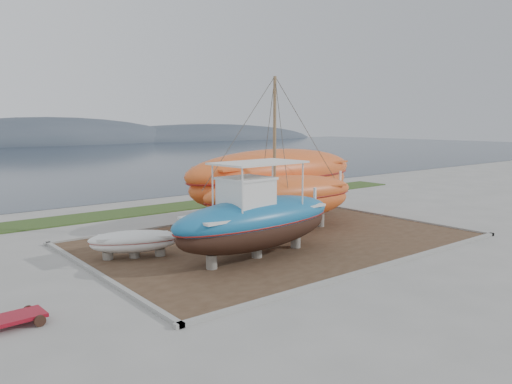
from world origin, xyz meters
TOP-DOWN VIEW (x-y plane):
  - ground at (0.00, 0.00)m, footprint 140.00×140.00m
  - dirt_patch at (0.00, 4.00)m, footprint 18.00×12.00m
  - curb_frame at (0.00, 4.00)m, footprint 18.60×12.60m
  - grass_strip at (0.00, 15.50)m, footprint 44.00×3.00m
  - blue_caique at (-2.90, 2.11)m, footprint 8.62×3.25m
  - white_dinghy at (-6.97, 5.36)m, footprint 3.99×2.79m
  - orange_sailboat at (1.21, 5.14)m, footprint 9.27×3.72m
  - orange_bare_hull at (3.02, 7.72)m, footprint 12.46×4.18m
  - red_trailer at (-12.66, 0.96)m, footprint 2.25×1.21m

SIDE VIEW (x-z plane):
  - ground at x=0.00m, z-range 0.00..0.00m
  - dirt_patch at x=0.00m, z-range 0.00..0.06m
  - grass_strip at x=0.00m, z-range 0.00..0.08m
  - curb_frame at x=0.00m, z-range 0.00..0.15m
  - red_trailer at x=-12.66m, z-range 0.00..0.31m
  - white_dinghy at x=-6.97m, z-range 0.06..1.19m
  - orange_bare_hull at x=3.02m, z-range 0.06..4.10m
  - blue_caique at x=-2.90m, z-range 0.06..4.13m
  - orange_sailboat at x=1.21m, z-range 0.06..8.02m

